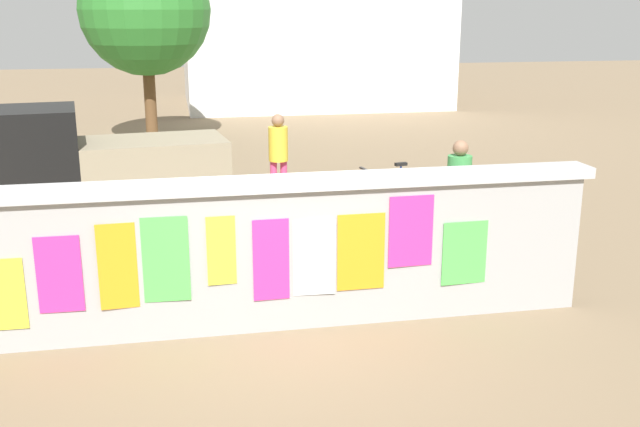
{
  "coord_description": "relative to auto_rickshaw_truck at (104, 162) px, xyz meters",
  "views": [
    {
      "loc": [
        -1.04,
        -7.54,
        3.39
      ],
      "look_at": [
        0.68,
        1.15,
        0.93
      ],
      "focal_mm": 41.77,
      "sensor_mm": 36.0,
      "label": 1
    }
  ],
  "objects": [
    {
      "name": "building_background",
      "position": [
        6.18,
        14.51,
        2.68
      ],
      "size": [
        9.24,
        6.79,
        7.12
      ],
      "color": "silver",
      "rests_on": "ground"
    },
    {
      "name": "tree_roadside",
      "position": [
        0.63,
        6.56,
        2.44
      ],
      "size": [
        3.19,
        3.19,
        4.95
      ],
      "color": "brown",
      "rests_on": "ground"
    },
    {
      "name": "motorcycle",
      "position": [
        3.5,
        -3.52,
        -0.44
      ],
      "size": [
        1.87,
        0.7,
        0.87
      ],
      "color": "black",
      "rests_on": "ground"
    },
    {
      "name": "poster_wall",
      "position": [
        2.2,
        -5.1,
        -0.04
      ],
      "size": [
        7.08,
        0.42,
        1.67
      ],
      "color": "#999999",
      "rests_on": "ground"
    },
    {
      "name": "person_bystander",
      "position": [
        2.94,
        0.07,
        0.09
      ],
      "size": [
        0.36,
        0.36,
        1.62
      ],
      "color": "#D83F72",
      "rests_on": "ground"
    },
    {
      "name": "ground",
      "position": [
        2.2,
        2.9,
        -0.9
      ],
      "size": [
        60.0,
        60.0,
        0.0
      ],
      "primitive_type": "plane",
      "color": "#7A664C"
    },
    {
      "name": "bicycle_near",
      "position": [
        4.62,
        -1.26,
        -0.54
      ],
      "size": [
        1.69,
        0.48,
        0.95
      ],
      "color": "black",
      "rests_on": "ground"
    },
    {
      "name": "auto_rickshaw_truck",
      "position": [
        0.0,
        0.0,
        0.0
      ],
      "size": [
        3.76,
        1.93,
        1.85
      ],
      "color": "black",
      "rests_on": "ground"
    },
    {
      "name": "person_walking",
      "position": [
        5.06,
        -3.02,
        0.09
      ],
      "size": [
        0.44,
        0.44,
        1.62
      ],
      "color": "yellow",
      "rests_on": "ground"
    }
  ]
}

